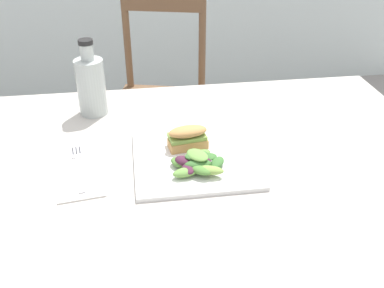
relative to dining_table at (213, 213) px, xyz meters
The scene contains 8 objects.
dining_table is the anchor object (origin of this frame).
chair_wooden_far 0.99m from the dining_table, 93.04° to the left, with size 0.49×0.49×0.87m.
plate_lunch 0.14m from the dining_table, 128.18° to the left, with size 0.28×0.28×0.01m, color white.
sandwich_half_front 0.19m from the dining_table, 117.77° to the left, with size 0.10×0.07×0.06m.
salad_mixed_greens 0.16m from the dining_table, behind, with size 0.13×0.12×0.04m.
napkin_folded 0.33m from the dining_table, behind, with size 0.10×0.22×0.00m, color silver.
fork_on_napkin 0.34m from the dining_table, 168.66° to the left, with size 0.05×0.19×0.00m.
bottle_cold_brew 0.48m from the dining_table, 130.63° to the left, with size 0.08×0.08×0.21m.
Camera 1 is at (-0.18, -0.87, 1.31)m, focal length 41.15 mm.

